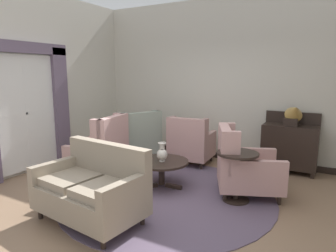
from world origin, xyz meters
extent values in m
plane|color=#896B51|center=(0.00, 0.00, 0.00)|extent=(7.95, 7.95, 0.00)
cube|color=beige|center=(0.00, 2.65, 1.67)|extent=(5.84, 0.08, 3.34)
cube|color=beige|center=(-2.84, 0.79, 1.67)|extent=(0.08, 3.70, 3.34)
cube|color=black|center=(0.00, 2.59, 0.06)|extent=(5.68, 0.03, 0.12)
cylinder|color=#5B4C60|center=(0.00, 0.30, 0.01)|extent=(3.22, 3.22, 0.01)
cube|color=silver|center=(-2.78, 0.00, 1.11)|extent=(0.03, 1.15, 2.01)
cube|color=white|center=(-2.76, 0.00, 1.11)|extent=(0.02, 1.23, 2.09)
cube|color=white|center=(-2.76, 0.00, 1.11)|extent=(0.02, 0.04, 2.01)
cube|color=white|center=(-2.76, 0.00, 1.11)|extent=(0.02, 1.15, 0.04)
cube|color=#605166|center=(-2.72, 0.75, 1.16)|extent=(0.10, 0.32, 2.31)
cube|color=#605166|center=(-2.72, 0.00, 2.27)|extent=(0.10, 1.83, 0.20)
cylinder|color=black|center=(-0.25, 0.56, 0.42)|extent=(0.88, 0.88, 0.04)
cylinder|color=black|center=(-0.25, 0.56, 0.22)|extent=(0.10, 0.10, 0.36)
cube|color=black|center=(-0.03, 0.57, 0.04)|extent=(0.28, 0.07, 0.07)
cube|color=black|center=(-0.35, 0.76, 0.04)|extent=(0.18, 0.28, 0.07)
cube|color=black|center=(-0.37, 0.38, 0.04)|extent=(0.21, 0.26, 0.07)
cylinder|color=beige|center=(-0.22, 0.54, 0.45)|extent=(0.09, 0.09, 0.02)
ellipsoid|color=beige|center=(-0.22, 0.54, 0.55)|extent=(0.17, 0.17, 0.18)
cylinder|color=beige|center=(-0.22, 0.54, 0.69)|extent=(0.08, 0.08, 0.10)
torus|color=beige|center=(-0.22, 0.54, 0.74)|extent=(0.14, 0.14, 0.02)
cube|color=gray|center=(-0.43, -0.88, 0.29)|extent=(1.45, 0.94, 0.31)
cube|color=gray|center=(-0.40, -0.56, 0.70)|extent=(1.37, 0.29, 0.50)
cube|color=gray|center=(-0.74, -0.89, 0.50)|extent=(0.61, 0.65, 0.10)
cube|color=gray|center=(-0.14, -0.95, 0.50)|extent=(0.61, 0.65, 0.10)
cube|color=gray|center=(-1.06, -0.86, 0.56)|extent=(0.19, 0.70, 0.23)
cube|color=gray|center=(0.19, -1.00, 0.56)|extent=(0.19, 0.70, 0.23)
cylinder|color=black|center=(-1.05, -1.13, 0.07)|extent=(0.06, 0.06, 0.14)
cylinder|color=black|center=(0.11, -1.26, 0.07)|extent=(0.06, 0.06, 0.14)
cylinder|color=black|center=(-0.98, -0.50, 0.07)|extent=(0.06, 0.06, 0.14)
cylinder|color=black|center=(0.18, -0.63, 0.07)|extent=(0.06, 0.06, 0.14)
cube|color=tan|center=(1.07, 0.93, 0.27)|extent=(1.15, 1.09, 0.27)
cube|color=tan|center=(0.72, 0.78, 0.73)|extent=(0.44, 0.79, 0.64)
cube|color=tan|center=(0.94, 0.50, 0.80)|extent=(0.22, 0.17, 0.49)
cube|color=tan|center=(0.66, 1.14, 0.80)|extent=(0.22, 0.17, 0.49)
cube|color=tan|center=(1.26, 0.63, 0.52)|extent=(0.79, 0.41, 0.24)
cube|color=tan|center=(0.98, 1.27, 0.52)|extent=(0.79, 0.41, 0.24)
cylinder|color=black|center=(1.55, 0.79, 0.07)|extent=(0.06, 0.06, 0.14)
cylinder|color=black|center=(1.30, 1.37, 0.07)|extent=(0.06, 0.06, 0.14)
cylinder|color=black|center=(0.85, 0.49, 0.07)|extent=(0.06, 0.06, 0.14)
cylinder|color=black|center=(0.60, 1.08, 0.07)|extent=(0.06, 0.06, 0.14)
cube|color=gray|center=(-1.38, 1.46, 0.29)|extent=(1.07, 1.07, 0.31)
cube|color=gray|center=(-1.10, 1.30, 0.77)|extent=(0.50, 0.75, 0.64)
cube|color=gray|center=(-1.01, 1.64, 0.84)|extent=(0.22, 0.18, 0.48)
cube|color=gray|center=(-1.34, 1.05, 0.84)|extent=(0.22, 0.18, 0.48)
cube|color=gray|center=(-1.26, 1.78, 0.56)|extent=(0.66, 0.42, 0.22)
cube|color=gray|center=(-1.59, 1.18, 0.56)|extent=(0.66, 0.42, 0.22)
cylinder|color=black|center=(-1.51, 1.88, 0.07)|extent=(0.06, 0.06, 0.14)
cylinder|color=black|center=(-1.81, 1.34, 0.07)|extent=(0.06, 0.06, 0.14)
cylinder|color=black|center=(-0.95, 1.58, 0.07)|extent=(0.06, 0.06, 0.14)
cylinder|color=black|center=(-1.25, 1.03, 0.07)|extent=(0.06, 0.06, 0.14)
cube|color=tan|center=(-1.44, 0.37, 0.30)|extent=(0.96, 1.00, 0.31)
cube|color=tan|center=(-1.11, 0.44, 0.78)|extent=(0.30, 0.87, 0.67)
cube|color=tan|center=(-1.27, 0.79, 0.86)|extent=(0.22, 0.14, 0.51)
cube|color=tan|center=(-1.12, 0.05, 0.86)|extent=(0.22, 0.14, 0.51)
cube|color=tan|center=(-1.56, 0.73, 0.55)|extent=(0.72, 0.24, 0.20)
cube|color=tan|center=(-1.42, -0.01, 0.55)|extent=(0.72, 0.24, 0.20)
cylinder|color=black|center=(-1.83, 0.65, 0.07)|extent=(0.06, 0.06, 0.14)
cylinder|color=black|center=(-1.69, -0.03, 0.07)|extent=(0.06, 0.06, 0.14)
cylinder|color=black|center=(-1.18, 0.78, 0.07)|extent=(0.06, 0.06, 0.14)
cylinder|color=black|center=(-1.05, 0.09, 0.07)|extent=(0.06, 0.06, 0.14)
cube|color=tan|center=(-0.36, 1.97, 0.30)|extent=(0.84, 0.83, 0.31)
cube|color=tan|center=(-0.34, 1.65, 0.71)|extent=(0.80, 0.19, 0.53)
cube|color=tan|center=(0.00, 1.76, 0.78)|extent=(0.11, 0.21, 0.40)
cube|color=tan|center=(-0.69, 1.72, 0.78)|extent=(0.11, 0.21, 0.40)
cube|color=tan|center=(-0.02, 2.04, 0.55)|extent=(0.14, 0.69, 0.20)
cube|color=tan|center=(-0.70, 2.00, 0.55)|extent=(0.14, 0.69, 0.20)
cylinder|color=black|center=(-0.06, 2.30, 0.07)|extent=(0.06, 0.06, 0.14)
cylinder|color=black|center=(-0.69, 2.26, 0.07)|extent=(0.06, 0.06, 0.14)
cylinder|color=black|center=(-0.03, 1.68, 0.07)|extent=(0.06, 0.06, 0.14)
cylinder|color=black|center=(-0.65, 1.64, 0.07)|extent=(0.06, 0.06, 0.14)
cylinder|color=black|center=(0.98, 0.60, 0.71)|extent=(0.59, 0.59, 0.03)
cylinder|color=black|center=(0.98, 0.60, 0.35)|extent=(0.07, 0.07, 0.70)
cylinder|color=black|center=(0.98, 0.60, 0.02)|extent=(0.38, 0.38, 0.04)
cube|color=black|center=(1.45, 2.35, 0.49)|extent=(0.96, 0.43, 0.79)
cube|color=black|center=(1.45, 2.54, 1.00)|extent=(0.96, 0.04, 0.22)
cube|color=black|center=(1.02, 2.18, 0.05)|extent=(0.06, 0.06, 0.10)
cube|color=black|center=(1.88, 2.18, 0.05)|extent=(0.06, 0.06, 0.10)
cube|color=black|center=(1.02, 2.51, 0.05)|extent=(0.06, 0.06, 0.10)
cube|color=black|center=(1.88, 2.51, 0.05)|extent=(0.06, 0.06, 0.10)
cube|color=black|center=(1.45, 2.33, 0.96)|extent=(0.24, 0.24, 0.14)
cone|color=#B28942|center=(1.51, 2.25, 1.17)|extent=(0.41, 0.47, 0.41)
camera|label=1|loc=(2.11, -3.43, 1.84)|focal=31.91mm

